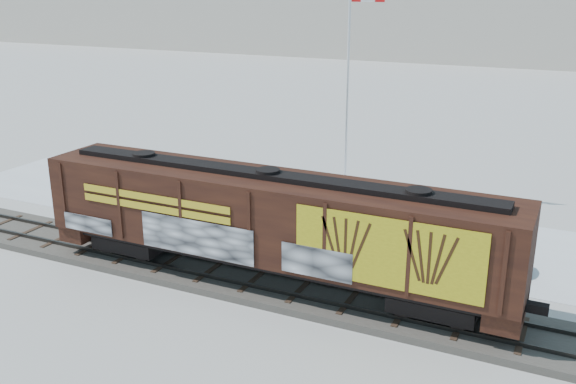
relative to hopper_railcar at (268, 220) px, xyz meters
The scene contains 8 objects.
ground 3.86m from the hopper_railcar, behind, with size 500.00×500.00×0.00m, color white.
rail_track 3.75m from the hopper_railcar, behind, with size 50.00×3.40×0.43m.
parking_strip 8.44m from the hopper_railcar, 109.17° to the left, with size 40.00×8.00×0.03m, color white.
hopper_railcar is the anchor object (origin of this frame).
flagpole 12.30m from the hopper_railcar, 96.20° to the left, with size 2.30×0.90×11.66m.
car_silver 14.14m from the hopper_railcar, 148.09° to the left, with size 1.65×4.11×1.40m, color #ADAFB5.
car_white 10.34m from the hopper_railcar, 136.10° to the left, with size 1.47×4.21×1.39m, color silver.
car_dark 9.15m from the hopper_railcar, 39.51° to the left, with size 1.81×4.46×1.29m, color black.
Camera 1 is at (13.01, -20.19, 11.37)m, focal length 40.00 mm.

